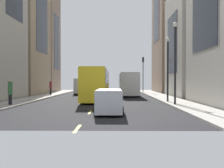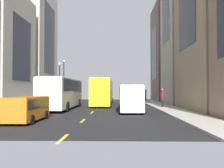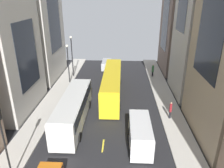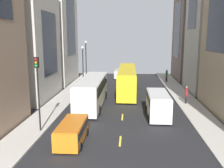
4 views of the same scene
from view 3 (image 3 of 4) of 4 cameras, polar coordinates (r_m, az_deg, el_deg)
name	(u,v)px [view 3 (image 3 of 4)]	position (r m, az deg, el deg)	size (l,w,h in m)	color
ground_plane	(109,104)	(30.11, -0.92, -5.28)	(42.95, 42.95, 0.00)	black
sidewalk_west	(51,102)	(31.58, -15.72, -4.65)	(2.84, 44.00, 0.15)	#B2ADA3
sidewalk_east	(167,105)	(30.69, 14.34, -5.32)	(2.84, 44.00, 0.15)	#B2ADA3
lane_stripe_2	(103,146)	(22.55, -2.38, -15.93)	(0.16, 2.00, 0.01)	yellow
lane_stripe_3	(107,115)	(27.49, -1.31, -8.17)	(0.16, 2.00, 0.01)	yellow
lane_stripe_4	(110,95)	(32.79, -0.60, -2.84)	(0.16, 2.00, 0.01)	yellow
lane_stripe_5	(112,80)	(38.30, -0.09, 0.98)	(0.16, 2.00, 0.01)	yellow
lane_stripe_6	(113,70)	(43.93, 0.28, 3.84)	(0.16, 2.00, 0.01)	yellow
lane_stripe_7	(114,61)	(49.65, 0.58, 6.04)	(0.16, 2.00, 0.01)	yellow
building_west_2	(29,14)	(40.33, -21.08, 16.93)	(8.53, 11.11, 22.26)	#B7B2A8
building_east_3	(184,22)	(43.86, 18.50, 15.26)	(7.12, 10.17, 18.74)	#7A665B
city_bus_white	(73,107)	(25.44, -10.15, -6.07)	(2.80, 11.51, 3.35)	silver
streetcar_yellow	(112,82)	(31.87, -0.01, 0.55)	(2.70, 14.59, 3.59)	yellow
delivery_van_white	(140,132)	(21.90, 7.43, -12.53)	(2.25, 5.55, 2.58)	white
car_silver_1	(106,64)	(44.15, -1.50, 5.24)	(1.89, 4.49, 1.65)	#B7BABF
pedestrian_waiting_curb	(153,70)	(40.11, 10.70, 3.62)	(0.39, 0.39, 2.25)	black
pedestrian_crossing_near	(170,110)	(26.94, 15.16, -6.54)	(0.30, 0.30, 2.14)	black
traffic_light_near_corner	(2,133)	(18.29, -27.00, -11.33)	(0.32, 0.44, 6.42)	black
streetlamp_near	(72,52)	(39.34, -10.53, 8.22)	(0.44, 0.44, 7.30)	black
streetlamp_far	(68,59)	(36.56, -11.53, 6.35)	(0.44, 0.44, 6.48)	black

